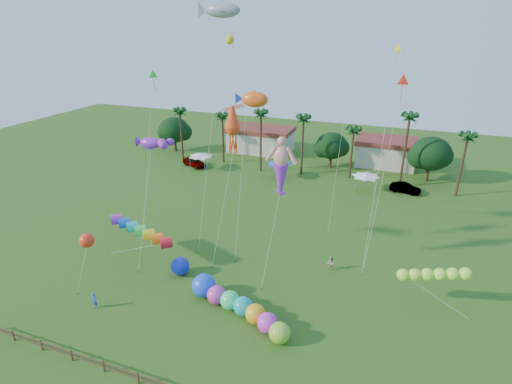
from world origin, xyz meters
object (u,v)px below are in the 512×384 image
(car_b, at_px, (405,188))
(blue_ball, at_px, (180,266))
(car_a, at_px, (194,162))
(spectator_a, at_px, (94,300))
(caterpillar_inflatable, at_px, (236,304))
(spectator_b, at_px, (331,263))

(car_b, xyz_separation_m, blue_ball, (-20.94, -30.73, 0.22))
(car_a, distance_m, spectator_a, 38.91)
(car_b, distance_m, spectator_a, 45.77)
(spectator_a, distance_m, blue_ball, 8.59)
(car_b, relative_size, caterpillar_inflatable, 0.41)
(car_a, distance_m, blue_ball, 33.68)
(blue_ball, bearing_deg, car_b, 55.73)
(spectator_b, height_order, caterpillar_inflatable, caterpillar_inflatable)
(caterpillar_inflatable, relative_size, blue_ball, 5.69)
(spectator_b, bearing_deg, car_b, 123.87)
(car_a, bearing_deg, caterpillar_inflatable, -121.95)
(car_a, distance_m, car_b, 35.87)
(spectator_a, relative_size, spectator_b, 1.00)
(car_b, xyz_separation_m, spectator_a, (-25.46, -38.03, 0.08))
(spectator_b, height_order, blue_ball, blue_ball)
(car_b, distance_m, blue_ball, 37.19)
(spectator_b, bearing_deg, caterpillar_inflatable, -75.22)
(spectator_a, xyz_separation_m, spectator_b, (18.79, 13.49, -0.00))
(car_a, height_order, blue_ball, blue_ball)
(car_a, height_order, caterpillar_inflatable, caterpillar_inflatable)
(caterpillar_inflatable, distance_m, blue_ball, 8.41)
(car_b, bearing_deg, spectator_a, 157.92)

